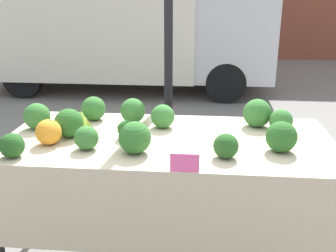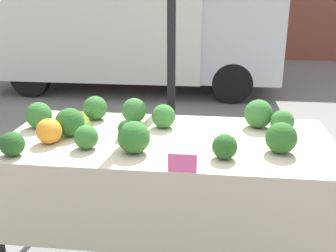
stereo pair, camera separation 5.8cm
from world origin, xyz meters
name	(u,v)px [view 1 (the left image)]	position (x,y,z in m)	size (l,w,h in m)	color
tent_pole	(168,53)	(-0.08, 0.90, 1.27)	(0.07, 0.07, 2.54)	black
parked_truck	(117,18)	(-1.36, 4.79, 1.29)	(5.05, 1.82, 2.44)	silver
market_table	(167,158)	(0.00, -0.07, 0.78)	(2.04, 0.96, 0.88)	beige
orange_cauliflower	(49,132)	(-0.69, -0.16, 0.96)	(0.15, 0.15, 0.15)	orange
romanesco_head	(81,118)	(-0.61, 0.18, 0.94)	(0.13, 0.13, 0.10)	#93B238
broccoli_head_0	(135,138)	(-0.16, -0.25, 0.97)	(0.18, 0.18, 0.18)	#2D6628
broccoli_head_1	(94,108)	(-0.55, 0.31, 0.97)	(0.17, 0.17, 0.17)	#336B2D
broccoli_head_2	(226,146)	(0.34, -0.27, 0.95)	(0.14, 0.14, 0.14)	#23511E
broccoli_head_3	(127,129)	(-0.25, -0.03, 0.94)	(0.12, 0.12, 0.12)	#23511E
broccoli_head_4	(133,111)	(-0.27, 0.28, 0.97)	(0.17, 0.17, 0.17)	#336B2D
broccoli_head_5	(281,121)	(0.71, 0.19, 0.96)	(0.15, 0.15, 0.15)	#336B2D
broccoli_head_6	(12,145)	(-0.82, -0.37, 0.95)	(0.14, 0.14, 0.14)	#23511E
broccoli_head_7	(86,138)	(-0.45, -0.22, 0.95)	(0.14, 0.14, 0.14)	#336B2D
broccoli_head_8	(257,113)	(0.57, 0.28, 0.98)	(0.19, 0.19, 0.19)	#336B2D
broccoli_head_9	(281,137)	(0.66, -0.15, 0.97)	(0.18, 0.18, 0.18)	#285B23
broccoli_head_10	(163,116)	(-0.05, 0.20, 0.96)	(0.16, 0.16, 0.16)	#387533
broccoli_head_11	(37,116)	(-0.87, 0.10, 0.97)	(0.17, 0.17, 0.17)	#336B2D
broccoli_head_12	(69,123)	(-0.62, -0.03, 0.97)	(0.18, 0.18, 0.18)	#285B23
price_sign	(185,163)	(0.13, -0.47, 0.93)	(0.15, 0.01, 0.10)	#F45B9E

